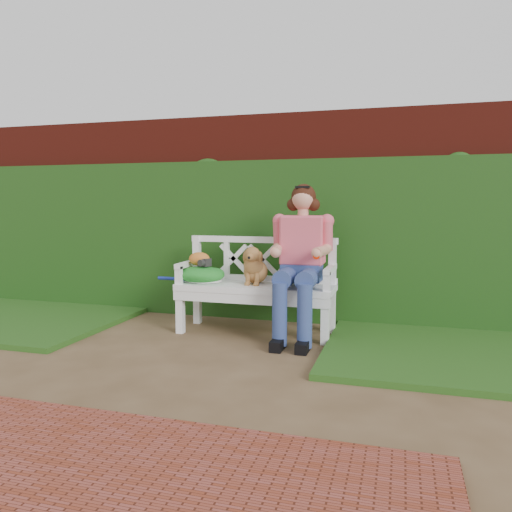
# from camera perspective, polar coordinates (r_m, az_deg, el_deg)

# --- Properties ---
(ground) EXTENTS (60.00, 60.00, 0.00)m
(ground) POSITION_cam_1_polar(r_m,az_deg,el_deg) (4.07, -9.45, -11.95)
(ground) COLOR #503B24
(brick_wall) EXTENTS (10.00, 0.30, 2.20)m
(brick_wall) POSITION_cam_1_polar(r_m,az_deg,el_deg) (5.64, -1.19, 4.52)
(brick_wall) COLOR #5F170F
(brick_wall) RESTS_ON ground
(ivy_hedge) EXTENTS (10.00, 0.18, 1.70)m
(ivy_hedge) POSITION_cam_1_polar(r_m,az_deg,el_deg) (5.44, -1.89, 1.82)
(ivy_hedge) COLOR #1E4C11
(ivy_hedge) RESTS_ON ground
(grass_left) EXTENTS (2.60, 2.00, 0.05)m
(grass_left) POSITION_cam_1_polar(r_m,az_deg,el_deg) (6.12, -26.34, -6.14)
(grass_left) COLOR #224517
(grass_left) RESTS_ON ground
(grass_right) EXTENTS (2.60, 2.00, 0.05)m
(grass_right) POSITION_cam_1_polar(r_m,az_deg,el_deg) (4.60, 24.85, -9.99)
(grass_right) COLOR #224517
(grass_right) RESTS_ON ground
(brick_paving) EXTENTS (4.00, 1.20, 0.03)m
(brick_paving) POSITION_cam_1_polar(r_m,az_deg,el_deg) (2.82, -24.74, -20.53)
(brick_paving) COLOR maroon
(brick_paving) RESTS_ON ground
(garden_bench) EXTENTS (1.62, 0.73, 0.48)m
(garden_bench) POSITION_cam_1_polar(r_m,az_deg,el_deg) (4.83, -0.00, -6.02)
(garden_bench) COLOR white
(garden_bench) RESTS_ON ground
(seated_woman) EXTENTS (0.77, 0.92, 1.42)m
(seated_woman) POSITION_cam_1_polar(r_m,az_deg,el_deg) (4.63, 5.23, -0.70)
(seated_woman) COLOR #F85A66
(seated_woman) RESTS_ON ground
(dog) EXTENTS (0.34, 0.40, 0.37)m
(dog) POSITION_cam_1_polar(r_m,az_deg,el_deg) (4.77, -0.13, -1.00)
(dog) COLOR brown
(dog) RESTS_ON garden_bench
(tennis_racket) EXTENTS (0.77, 0.50, 0.03)m
(tennis_racket) POSITION_cam_1_polar(r_m,az_deg,el_deg) (4.96, -6.38, -2.73)
(tennis_racket) COLOR silver
(tennis_racket) RESTS_ON garden_bench
(green_bag) EXTENTS (0.48, 0.38, 0.16)m
(green_bag) POSITION_cam_1_polar(r_m,az_deg,el_deg) (4.92, -6.27, -2.07)
(green_bag) COLOR #156B11
(green_bag) RESTS_ON garden_bench
(camera_item) EXTENTS (0.14, 0.12, 0.08)m
(camera_item) POSITION_cam_1_polar(r_m,az_deg,el_deg) (4.89, -5.93, -0.71)
(camera_item) COLOR #282828
(camera_item) RESTS_ON green_bag
(baseball_glove) EXTENTS (0.23, 0.18, 0.13)m
(baseball_glove) POSITION_cam_1_polar(r_m,az_deg,el_deg) (4.93, -6.50, -0.34)
(baseball_glove) COLOR #C56C26
(baseball_glove) RESTS_ON green_bag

